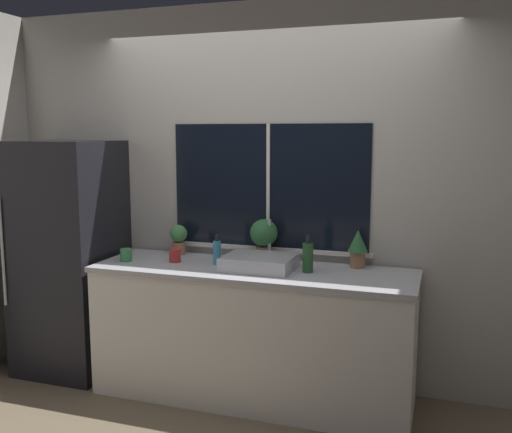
# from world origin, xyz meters

# --- Properties ---
(ground_plane) EXTENTS (14.00, 14.00, 0.00)m
(ground_plane) POSITION_xyz_m (0.00, 0.00, 0.00)
(ground_plane) COLOR brown
(wall_back) EXTENTS (8.00, 0.09, 2.70)m
(wall_back) POSITION_xyz_m (0.00, 0.71, 1.35)
(wall_back) COLOR #BCB7AD
(wall_back) RESTS_ON ground_plane
(wall_left) EXTENTS (0.06, 7.00, 2.70)m
(wall_left) POSITION_xyz_m (-2.09, 1.50, 1.35)
(wall_left) COLOR #BCB7AD
(wall_left) RESTS_ON ground_plane
(counter) EXTENTS (2.16, 0.66, 0.90)m
(counter) POSITION_xyz_m (0.00, 0.32, 0.45)
(counter) COLOR white
(counter) RESTS_ON ground_plane
(refrigerator) EXTENTS (0.68, 0.69, 1.74)m
(refrigerator) POSITION_xyz_m (-1.47, 0.36, 0.87)
(refrigerator) COLOR black
(refrigerator) RESTS_ON ground_plane
(sink) EXTENTS (0.46, 0.43, 0.30)m
(sink) POSITION_xyz_m (0.05, 0.32, 0.95)
(sink) COLOR #ADADB2
(sink) RESTS_ON counter
(potted_plant_left) EXTENTS (0.13, 0.13, 0.22)m
(potted_plant_left) POSITION_xyz_m (-0.66, 0.57, 1.03)
(potted_plant_left) COLOR #9E6B4C
(potted_plant_left) RESTS_ON counter
(potted_plant_center) EXTENTS (0.19, 0.19, 0.30)m
(potted_plant_center) POSITION_xyz_m (0.00, 0.57, 1.08)
(potted_plant_center) COLOR #9E6B4C
(potted_plant_center) RESTS_ON counter
(potted_plant_right) EXTENTS (0.13, 0.13, 0.25)m
(potted_plant_right) POSITION_xyz_m (0.66, 0.57, 1.05)
(potted_plant_right) COLOR #9E6B4C
(potted_plant_right) RESTS_ON counter
(soap_bottle) EXTENTS (0.05, 0.05, 0.21)m
(soap_bottle) POSITION_xyz_m (-0.26, 0.35, 0.99)
(soap_bottle) COLOR teal
(soap_bottle) RESTS_ON counter
(bottle_tall) EXTENTS (0.07, 0.07, 0.25)m
(bottle_tall) POSITION_xyz_m (0.37, 0.33, 1.00)
(bottle_tall) COLOR #235128
(bottle_tall) RESTS_ON counter
(mug_red) EXTENTS (0.08, 0.08, 0.09)m
(mug_red) POSITION_xyz_m (-0.57, 0.32, 0.95)
(mug_red) COLOR #B72D28
(mug_red) RESTS_ON counter
(mug_green) EXTENTS (0.08, 0.08, 0.09)m
(mug_green) POSITION_xyz_m (-0.91, 0.24, 0.95)
(mug_green) COLOR #38844C
(mug_green) RESTS_ON counter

